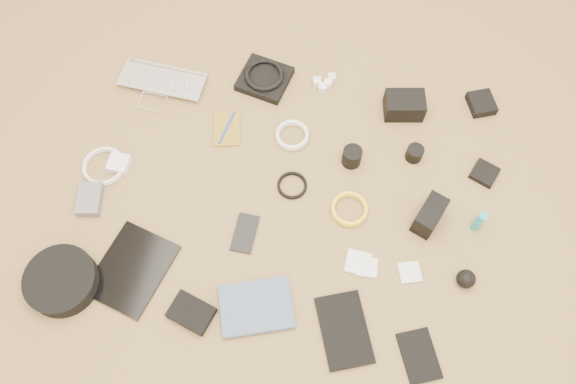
% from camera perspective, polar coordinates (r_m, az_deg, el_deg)
% --- Properties ---
extents(laptop, '(0.31, 0.22, 0.02)m').
position_cam_1_polar(laptop, '(2.06, -13.03, 10.00)').
color(laptop, silver).
rests_on(laptop, ground).
extents(headphone_pouch, '(0.19, 0.19, 0.03)m').
position_cam_1_polar(headphone_pouch, '(2.04, -2.40, 11.41)').
color(headphone_pouch, black).
rests_on(headphone_pouch, ground).
extents(headphones, '(0.14, 0.14, 0.02)m').
position_cam_1_polar(headphones, '(2.02, -2.43, 11.81)').
color(headphones, black).
rests_on(headphones, headphone_pouch).
extents(charger_a, '(0.03, 0.03, 0.03)m').
position_cam_1_polar(charger_a, '(2.02, 3.53, 10.54)').
color(charger_a, white).
rests_on(charger_a, ground).
extents(charger_b, '(0.04, 0.04, 0.03)m').
position_cam_1_polar(charger_b, '(2.03, 2.97, 11.10)').
color(charger_b, white).
rests_on(charger_b, ground).
extents(charger_c, '(0.03, 0.03, 0.02)m').
position_cam_1_polar(charger_c, '(2.05, 4.45, 11.49)').
color(charger_c, white).
rests_on(charger_c, ground).
extents(charger_d, '(0.03, 0.03, 0.03)m').
position_cam_1_polar(charger_d, '(2.03, 4.07, 10.94)').
color(charger_d, white).
rests_on(charger_d, ground).
extents(dslr_camera, '(0.15, 0.12, 0.08)m').
position_cam_1_polar(dslr_camera, '(1.98, 11.73, 8.62)').
color(dslr_camera, black).
rests_on(dslr_camera, ground).
extents(lens_pouch, '(0.11, 0.12, 0.03)m').
position_cam_1_polar(lens_pouch, '(2.09, 19.05, 8.50)').
color(lens_pouch, black).
rests_on(lens_pouch, ground).
extents(notebook_olive, '(0.12, 0.16, 0.01)m').
position_cam_1_polar(notebook_olive, '(1.95, -6.21, 6.41)').
color(notebook_olive, olive).
rests_on(notebook_olive, ground).
extents(pen_blue, '(0.03, 0.13, 0.01)m').
position_cam_1_polar(pen_blue, '(1.94, -6.24, 6.53)').
color(pen_blue, '#1441A8').
rests_on(pen_blue, notebook_olive).
extents(cable_white_a, '(0.12, 0.12, 0.01)m').
position_cam_1_polar(cable_white_a, '(1.92, 0.43, 5.69)').
color(cable_white_a, white).
rests_on(cable_white_a, ground).
extents(lens_a, '(0.08, 0.08, 0.07)m').
position_cam_1_polar(lens_a, '(1.86, 6.51, 3.59)').
color(lens_a, black).
rests_on(lens_a, ground).
extents(lens_b, '(0.07, 0.07, 0.05)m').
position_cam_1_polar(lens_b, '(1.91, 12.73, 3.85)').
color(lens_b, black).
rests_on(lens_b, ground).
extents(card_reader, '(0.10, 0.10, 0.02)m').
position_cam_1_polar(card_reader, '(1.95, 19.33, 1.81)').
color(card_reader, black).
rests_on(card_reader, ground).
extents(power_brick, '(0.07, 0.07, 0.03)m').
position_cam_1_polar(power_brick, '(1.94, -16.80, 2.79)').
color(power_brick, white).
rests_on(power_brick, ground).
extents(cable_white_b, '(0.16, 0.16, 0.01)m').
position_cam_1_polar(cable_white_b, '(1.96, -18.14, 2.43)').
color(cable_white_b, white).
rests_on(cable_white_b, ground).
extents(cable_black, '(0.13, 0.13, 0.01)m').
position_cam_1_polar(cable_black, '(1.83, 0.42, 0.62)').
color(cable_black, black).
rests_on(cable_black, ground).
extents(cable_yellow, '(0.14, 0.14, 0.01)m').
position_cam_1_polar(cable_yellow, '(1.80, 6.23, -1.82)').
color(cable_yellow, yellow).
rests_on(cable_yellow, ground).
extents(flash, '(0.10, 0.14, 0.09)m').
position_cam_1_polar(flash, '(1.80, 14.18, -2.32)').
color(flash, black).
rests_on(flash, ground).
extents(lens_cleaner, '(0.03, 0.03, 0.09)m').
position_cam_1_polar(lens_cleaner, '(1.83, 18.81, -2.85)').
color(lens_cleaner, teal).
rests_on(lens_cleaner, ground).
extents(battery_charger, '(0.09, 0.12, 0.03)m').
position_cam_1_polar(battery_charger, '(1.91, -19.49, -0.68)').
color(battery_charger, '#5D5D62').
rests_on(battery_charger, ground).
extents(tablet, '(0.25, 0.30, 0.01)m').
position_cam_1_polar(tablet, '(1.79, -15.55, -7.57)').
color(tablet, black).
rests_on(tablet, ground).
extents(phone, '(0.07, 0.13, 0.01)m').
position_cam_1_polar(phone, '(1.77, -4.39, -4.20)').
color(phone, black).
rests_on(phone, ground).
extents(filter_case_left, '(0.08, 0.08, 0.01)m').
position_cam_1_polar(filter_case_left, '(1.74, 7.12, -7.14)').
color(filter_case_left, silver).
rests_on(filter_case_left, ground).
extents(filter_case_mid, '(0.07, 0.07, 0.01)m').
position_cam_1_polar(filter_case_mid, '(1.74, 8.03, -7.57)').
color(filter_case_mid, silver).
rests_on(filter_case_mid, ground).
extents(filter_case_right, '(0.08, 0.08, 0.01)m').
position_cam_1_polar(filter_case_right, '(1.76, 12.26, -7.98)').
color(filter_case_right, silver).
rests_on(filter_case_right, ground).
extents(air_blower, '(0.06, 0.06, 0.06)m').
position_cam_1_polar(air_blower, '(1.77, 17.63, -8.41)').
color(air_blower, black).
rests_on(air_blower, ground).
extents(headphone_case, '(0.24, 0.24, 0.06)m').
position_cam_1_polar(headphone_case, '(1.82, -22.01, -8.36)').
color(headphone_case, black).
rests_on(headphone_case, ground).
extents(drive_case, '(0.14, 0.12, 0.03)m').
position_cam_1_polar(drive_case, '(1.70, -9.78, -11.99)').
color(drive_case, black).
rests_on(drive_case, ground).
extents(paperback, '(0.25, 0.22, 0.02)m').
position_cam_1_polar(paperback, '(1.67, -2.88, -14.20)').
color(paperback, '#435471').
rests_on(paperback, ground).
extents(notebook_black_a, '(0.21, 0.25, 0.02)m').
position_cam_1_polar(notebook_black_a, '(1.68, 5.73, -13.78)').
color(notebook_black_a, black).
rests_on(notebook_black_a, ground).
extents(notebook_black_b, '(0.15, 0.17, 0.01)m').
position_cam_1_polar(notebook_black_b, '(1.71, 13.17, -15.90)').
color(notebook_black_b, black).
rests_on(notebook_black_b, ground).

